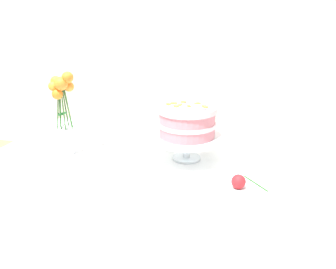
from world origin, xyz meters
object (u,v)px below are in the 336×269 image
at_px(flower_vase, 64,114).
at_px(dining_table, 154,191).
at_px(cake_stand, 187,140).
at_px(layer_cake, 187,121).
at_px(fallen_rose, 239,182).

bearing_deg(flower_vase, dining_table, -9.83).
xyz_separation_m(cake_stand, layer_cake, (-0.00, 0.00, 0.08)).
height_order(dining_table, fallen_rose, fallen_rose).
bearing_deg(fallen_rose, flower_vase, 168.37).
bearing_deg(layer_cake, flower_vase, -174.54).
distance_m(layer_cake, fallen_rose, 0.32).
bearing_deg(fallen_rose, cake_stand, 137.88).
relative_size(layer_cake, fallen_rose, 1.86).
relative_size(flower_vase, fallen_rose, 2.82).
bearing_deg(cake_stand, dining_table, -131.08).
relative_size(cake_stand, flower_vase, 0.86).
bearing_deg(flower_vase, fallen_rose, -11.63).
bearing_deg(dining_table, layer_cake, 48.96).
relative_size(dining_table, layer_cake, 6.28).
bearing_deg(layer_cake, cake_stand, -66.85).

